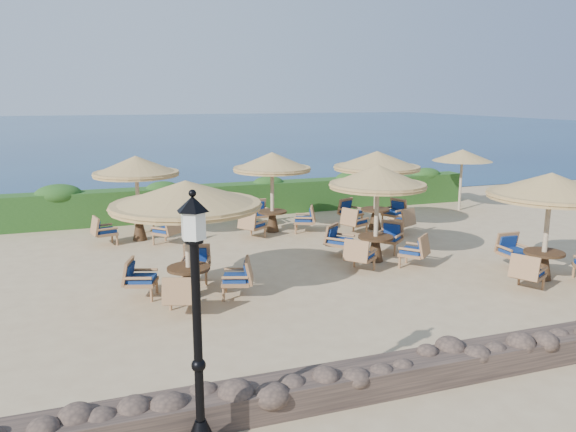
{
  "coord_description": "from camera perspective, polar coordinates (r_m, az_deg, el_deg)",
  "views": [
    {
      "loc": [
        -5.87,
        -13.15,
        4.43
      ],
      "look_at": [
        -1.01,
        0.65,
        1.3
      ],
      "focal_mm": 35.0,
      "sensor_mm": 36.0,
      "label": 1
    }
  ],
  "objects": [
    {
      "name": "hedge",
      "position": [
        21.52,
        -3.26,
        1.8
      ],
      "size": [
        18.0,
        0.9,
        1.2
      ],
      "primitive_type": "cube",
      "color": "#1C4315",
      "rests_on": "ground"
    },
    {
      "name": "sea",
      "position": [
        83.47,
        -15.52,
        8.6
      ],
      "size": [
        160.0,
        160.0,
        0.0
      ],
      "primitive_type": "plane",
      "color": "#0B2447",
      "rests_on": "ground"
    },
    {
      "name": "extra_parasol",
      "position": [
        22.99,
        17.29,
        5.89
      ],
      "size": [
        2.3,
        2.3,
        2.41
      ],
      "color": "tan",
      "rests_on": "ground"
    },
    {
      "name": "cafe_set_0",
      "position": [
        12.43,
        -10.28,
        0.31
      ],
      "size": [
        3.32,
        3.32,
        2.65
      ],
      "color": "tan",
      "rests_on": "ground"
    },
    {
      "name": "stone_wall",
      "position": [
        10.02,
        19.35,
        -13.49
      ],
      "size": [
        15.0,
        0.65,
        0.44
      ],
      "primitive_type": "cube",
      "color": "brown",
      "rests_on": "ground"
    },
    {
      "name": "lamp_post",
      "position": [
        7.05,
        -9.17,
        -12.18
      ],
      "size": [
        0.44,
        0.44,
        3.31
      ],
      "color": "black",
      "rests_on": "ground"
    },
    {
      "name": "cafe_set_3",
      "position": [
        17.9,
        -15.11,
        3.43
      ],
      "size": [
        2.76,
        2.75,
        2.65
      ],
      "color": "tan",
      "rests_on": "ground"
    },
    {
      "name": "cafe_set_1",
      "position": [
        15.2,
        9.04,
        1.86
      ],
      "size": [
        2.62,
        2.62,
        2.65
      ],
      "color": "tan",
      "rests_on": "ground"
    },
    {
      "name": "cafe_set_4",
      "position": [
        18.4,
        -1.62,
        4.02
      ],
      "size": [
        2.76,
        2.71,
        2.65
      ],
      "color": "tan",
      "rests_on": "ground"
    },
    {
      "name": "ground",
      "position": [
        15.07,
        4.47,
        -5.06
      ],
      "size": [
        120.0,
        120.0,
        0.0
      ],
      "primitive_type": "plane",
      "color": "tan",
      "rests_on": "ground"
    },
    {
      "name": "cafe_set_2",
      "position": [
        14.85,
        25.01,
        1.3
      ],
      "size": [
        2.96,
        2.96,
        2.65
      ],
      "color": "tan",
      "rests_on": "ground"
    },
    {
      "name": "cafe_set_5",
      "position": [
        18.99,
        8.98,
        4.11
      ],
      "size": [
        2.9,
        2.9,
        2.65
      ],
      "color": "tan",
      "rests_on": "ground"
    }
  ]
}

